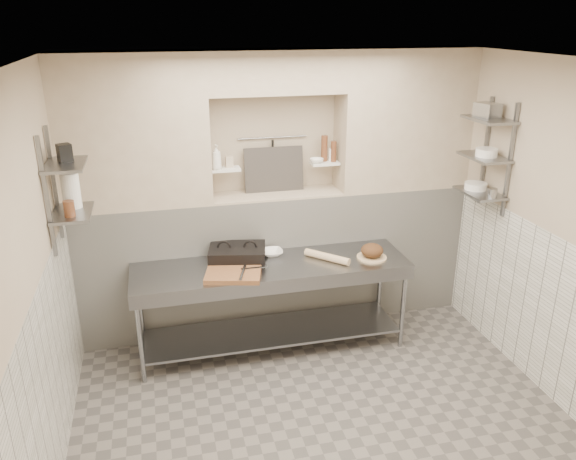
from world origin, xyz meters
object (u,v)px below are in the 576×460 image
object	(u,v)px
bowl_alcove	(317,161)
mixing_bowl	(272,253)
cutting_board	(233,275)
jug_left	(71,191)
bread_loaf	(372,250)
prep_table	(272,290)
panini_press	(237,254)
rolling_pin	(327,257)
bottle_soap	(216,157)

from	to	relation	value
bowl_alcove	mixing_bowl	bearing A→B (deg)	-148.88
cutting_board	jug_left	distance (m)	1.53
bowl_alcove	bread_loaf	bearing A→B (deg)	-58.20
prep_table	jug_left	bearing A→B (deg)	-179.12
cutting_board	bowl_alcove	world-z (taller)	bowl_alcove
mixing_bowl	bowl_alcove	xyz separation A→B (m)	(0.53, 0.32, 0.81)
cutting_board	prep_table	bearing A→B (deg)	23.14
prep_table	panini_press	size ratio (longest dim) A/B	4.40
bread_loaf	bowl_alcove	distance (m)	1.05
mixing_bowl	rolling_pin	distance (m)	0.54
panini_press	bottle_soap	bearing A→B (deg)	119.73
cutting_board	mixing_bowl	bearing A→B (deg)	41.91
panini_press	bottle_soap	xyz separation A→B (m)	(-0.12, 0.36, 0.86)
cutting_board	rolling_pin	world-z (taller)	rolling_pin
mixing_bowl	jug_left	xyz separation A→B (m)	(-1.72, -0.25, 0.83)
panini_press	bread_loaf	world-z (taller)	bread_loaf
cutting_board	bottle_soap	bearing A→B (deg)	92.01
mixing_bowl	rolling_pin	world-z (taller)	rolling_pin
panini_press	bread_loaf	size ratio (longest dim) A/B	2.75
prep_table	mixing_bowl	xyz separation A→B (m)	(0.05, 0.23, 0.28)
rolling_pin	jug_left	xyz separation A→B (m)	(-2.20, -0.01, 0.82)
cutting_board	mixing_bowl	size ratio (longest dim) A/B	2.32
rolling_pin	jug_left	bearing A→B (deg)	-179.79
mixing_bowl	bread_loaf	world-z (taller)	bread_loaf
cutting_board	rolling_pin	xyz separation A→B (m)	(0.92, 0.15, 0.01)
rolling_pin	bowl_alcove	size ratio (longest dim) A/B	3.38
rolling_pin	bottle_soap	bearing A→B (deg)	150.21
bread_loaf	bottle_soap	xyz separation A→B (m)	(-1.38, 0.60, 0.85)
panini_press	rolling_pin	xyz separation A→B (m)	(0.83, -0.19, -0.04)
prep_table	cutting_board	bearing A→B (deg)	-156.86
rolling_pin	jug_left	size ratio (longest dim) A/B	1.61
cutting_board	jug_left	xyz separation A→B (m)	(-1.28, 0.14, 0.84)
mixing_bowl	bread_loaf	size ratio (longest dim) A/B	0.98
jug_left	bread_loaf	bearing A→B (deg)	-0.98
rolling_pin	bottle_soap	distance (m)	1.41
mixing_bowl	bottle_soap	size ratio (longest dim) A/B	0.88
cutting_board	bread_loaf	bearing A→B (deg)	4.02
mixing_bowl	bottle_soap	bearing A→B (deg)	147.41
panini_press	jug_left	world-z (taller)	jug_left
cutting_board	rolling_pin	bearing A→B (deg)	9.14
bread_loaf	bowl_alcove	xyz separation A→B (m)	(-0.39, 0.62, 0.75)
jug_left	mixing_bowl	bearing A→B (deg)	8.43
prep_table	jug_left	xyz separation A→B (m)	(-1.67, -0.03, 1.12)
cutting_board	jug_left	world-z (taller)	jug_left
prep_table	cutting_board	distance (m)	0.51
bowl_alcove	prep_table	bearing A→B (deg)	-136.70
cutting_board	mixing_bowl	distance (m)	0.59
prep_table	rolling_pin	world-z (taller)	rolling_pin
rolling_pin	bowl_alcove	bearing A→B (deg)	85.07
prep_table	panini_press	xyz separation A→B (m)	(-0.30, 0.17, 0.33)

